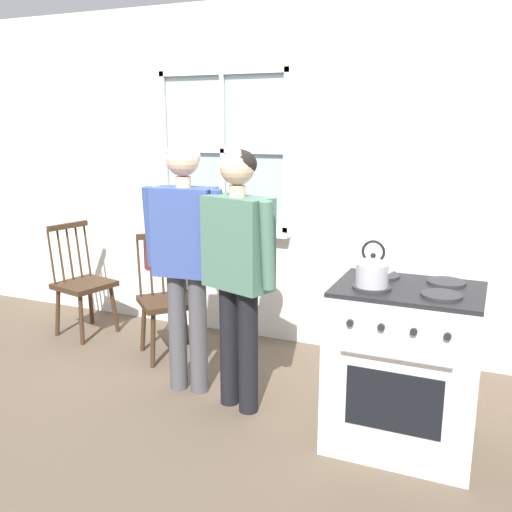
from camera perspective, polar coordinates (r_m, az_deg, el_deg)
ground_plane at (r=3.79m, az=-7.48°, el=-14.93°), size 16.00×16.00×0.00m
wall_back at (r=4.61m, az=1.25°, el=7.70°), size 6.40×0.16×2.70m
chair_by_window at (r=4.46m, az=-8.80°, el=-4.44°), size 0.58×0.58×0.95m
chair_near_wall at (r=5.06m, az=-16.94°, el=-2.71°), size 0.48×0.50×0.95m
person_elderly_left at (r=3.70m, az=-7.09°, el=1.14°), size 0.55×0.25×1.66m
person_teen_center at (r=3.44m, az=-1.82°, el=0.02°), size 0.58×0.33×1.63m
stove at (r=3.33m, az=14.63°, el=-10.40°), size 0.79×0.68×1.08m
kettle at (r=3.05m, az=11.58°, el=-1.41°), size 0.21×0.17×0.25m
potted_plant at (r=4.72m, az=-3.20°, el=3.59°), size 0.15×0.15×0.31m
handbag at (r=4.59m, az=-9.70°, el=0.44°), size 0.25×0.25×0.31m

